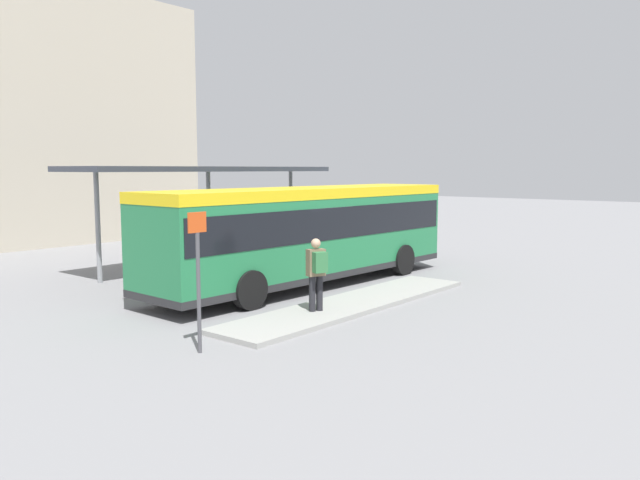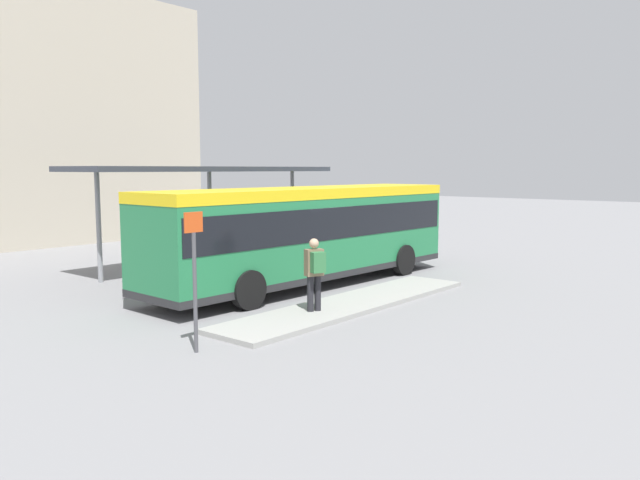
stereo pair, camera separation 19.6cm
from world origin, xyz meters
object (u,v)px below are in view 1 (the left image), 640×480
bicycle_blue (359,239)px  platform_sign (198,275)px  bicycle_red (368,241)px  potted_planter_near_shelter (275,247)px  pedestrian_waiting (317,270)px  bicycle_orange (382,243)px  city_bus (309,228)px

bicycle_blue → platform_sign: 17.28m
platform_sign → bicycle_blue: bearing=25.2°
bicycle_red → potted_planter_near_shelter: (-6.47, -0.35, 0.36)m
pedestrian_waiting → bicycle_orange: pedestrian_waiting is taller
bicycle_red → bicycle_blue: size_ratio=1.06×
bicycle_blue → platform_sign: bearing=105.4°
bicycle_red → city_bus: bearing=-68.3°
bicycle_red → potted_planter_near_shelter: 6.49m
pedestrian_waiting → bicycle_blue: (11.74, 7.17, -0.79)m
city_bus → platform_sign: city_bus is taller
bicycle_orange → potted_planter_near_shelter: (-6.52, 0.38, 0.41)m
pedestrian_waiting → potted_planter_near_shelter: pedestrian_waiting is taller
potted_planter_near_shelter → city_bus: bearing=-120.6°
pedestrian_waiting → platform_sign: (-3.86, -0.18, 0.40)m
bicycle_blue → potted_planter_near_shelter: (-6.78, -1.09, 0.38)m
bicycle_orange → platform_sign: (-15.34, -5.88, 1.23)m
bicycle_orange → potted_planter_near_shelter: size_ratio=1.06×
pedestrian_waiting → bicycle_blue: 13.78m
pedestrian_waiting → potted_planter_near_shelter: bearing=-15.6°
bicycle_blue → pedestrian_waiting: bearing=111.6°
platform_sign → city_bus: bearing=23.6°
city_bus → platform_sign: (-6.89, -3.02, -0.23)m
city_bus → bicycle_blue: bearing=28.2°
bicycle_red → platform_sign: bearing=-68.1°
bicycle_blue → bicycle_orange: bearing=160.4°
city_bus → bicycle_orange: bearing=20.4°
bicycle_red → platform_sign: platform_sign is taller
pedestrian_waiting → platform_sign: 3.88m
city_bus → platform_sign: size_ratio=4.14×
pedestrian_waiting → bicycle_red: (11.43, 6.44, -0.77)m
bicycle_orange → platform_sign: size_ratio=0.54×
potted_planter_near_shelter → bicycle_orange: bearing=-3.4°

